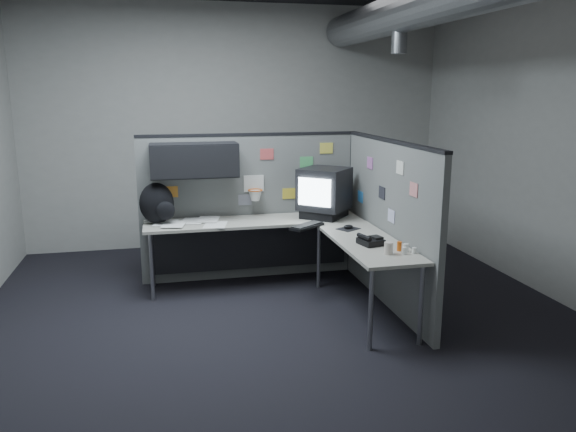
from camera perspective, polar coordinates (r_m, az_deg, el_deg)
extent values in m
cube|color=black|center=(5.32, -0.53, -10.45)|extent=(5.60, 5.60, 0.01)
cube|color=#9E9E99|center=(7.67, -5.09, 8.98)|extent=(5.60, 0.01, 3.20)
cube|color=#9E9E99|center=(2.28, 14.57, 0.13)|extent=(5.60, 0.01, 3.20)
cube|color=#9E9E99|center=(6.15, 26.08, 6.88)|extent=(0.01, 5.60, 3.20)
cylinder|color=slate|center=(5.42, 15.00, 20.38)|extent=(0.40, 5.49, 0.40)
cylinder|color=slate|center=(6.11, 11.24, 17.27)|extent=(0.16, 0.16, 0.30)
cube|color=slate|center=(6.29, -3.83, 0.85)|extent=(2.43, 0.06, 1.60)
cube|color=black|center=(6.17, -3.95, 8.27)|extent=(2.43, 0.07, 0.03)
cube|color=black|center=(6.57, 6.42, 1.31)|extent=(0.07, 0.07, 1.60)
cube|color=black|center=(5.93, -9.51, 5.63)|extent=(0.90, 0.35, 0.35)
cube|color=black|center=(5.76, -9.40, 5.43)|extent=(0.90, 0.02, 0.33)
cube|color=silver|center=(6.20, -3.49, 3.32)|extent=(0.22, 0.02, 0.18)
torus|color=#D85914|center=(6.13, -3.35, 2.64)|extent=(0.16, 0.16, 0.01)
cone|color=white|center=(6.14, -3.34, 2.09)|extent=(0.14, 0.14, 0.11)
cube|color=orange|center=(6.14, -11.82, 2.41)|extent=(0.15, 0.01, 0.12)
cube|color=#CC4C4C|center=(6.19, -2.16, 6.31)|extent=(0.15, 0.01, 0.12)
cube|color=gold|center=(6.31, 0.10, 2.30)|extent=(0.15, 0.01, 0.12)
cube|color=#4CB266|center=(6.30, 1.89, 5.50)|extent=(0.15, 0.01, 0.12)
cube|color=#E5D84C|center=(6.35, 3.92, 6.90)|extent=(0.15, 0.01, 0.12)
cube|color=gray|center=(6.22, -4.39, 1.66)|extent=(0.15, 0.01, 0.12)
cube|color=slate|center=(5.58, 10.07, -0.82)|extent=(0.06, 2.23, 1.60)
cube|color=black|center=(5.46, 10.40, 7.53)|extent=(0.07, 2.23, 0.03)
cube|color=#B266B2|center=(5.87, 8.31, 5.35)|extent=(0.01, 0.15, 0.12)
cube|color=#26262D|center=(5.59, 9.52, 2.35)|extent=(0.01, 0.15, 0.12)
cube|color=silver|center=(5.18, 11.31, 4.84)|extent=(0.01, 0.15, 0.12)
cube|color=#337FCC|center=(6.16, 7.36, 1.95)|extent=(0.01, 0.15, 0.12)
cube|color=#D87F7F|center=(4.93, 12.65, 2.63)|extent=(0.01, 0.15, 0.12)
cube|color=silver|center=(5.40, 10.45, 0.00)|extent=(0.01, 0.15, 0.12)
cube|color=#A7A497|center=(6.00, -3.48, -0.56)|extent=(2.30, 0.56, 0.03)
cube|color=#A7A497|center=(5.23, 8.02, -2.63)|extent=(0.56, 1.55, 0.03)
cube|color=black|center=(6.28, -3.77, -2.91)|extent=(2.18, 0.02, 0.55)
cylinder|color=gray|center=(5.81, -13.68, -5.08)|extent=(0.04, 0.04, 0.70)
cylinder|color=gray|center=(6.23, -13.64, -3.87)|extent=(0.04, 0.04, 0.70)
cylinder|color=gray|center=(6.02, 3.13, -4.09)|extent=(0.04, 0.04, 0.70)
cylinder|color=gray|center=(4.64, 8.42, -9.38)|extent=(0.04, 0.04, 0.70)
cylinder|color=gray|center=(4.81, 13.37, -8.79)|extent=(0.04, 0.04, 0.70)
cube|color=black|center=(6.14, 3.69, 0.32)|extent=(0.59, 0.59, 0.09)
cube|color=black|center=(6.09, 3.72, 2.79)|extent=(0.66, 0.66, 0.45)
cube|color=white|center=(5.86, 2.69, 2.42)|extent=(0.29, 0.25, 0.29)
cube|color=black|center=(5.66, 1.93, -1.06)|extent=(0.41, 0.36, 0.03)
cube|color=black|center=(5.65, 1.93, -0.88)|extent=(0.37, 0.32, 0.01)
cube|color=black|center=(5.63, 6.14, -1.30)|extent=(0.26, 0.24, 0.01)
ellipsoid|color=black|center=(5.62, 6.15, -1.08)|extent=(0.11, 0.09, 0.04)
cube|color=black|center=(5.08, 8.39, -2.59)|extent=(0.23, 0.24, 0.06)
cylinder|color=black|center=(5.05, 7.75, -2.12)|extent=(0.08, 0.19, 0.04)
cube|color=black|center=(5.10, 8.97, -2.14)|extent=(0.11, 0.13, 0.02)
cylinder|color=silver|center=(4.91, 11.89, -3.18)|extent=(0.05, 0.05, 0.07)
cylinder|color=silver|center=(4.83, 11.71, -3.48)|extent=(0.05, 0.05, 0.06)
cylinder|color=silver|center=(4.88, 12.69, -3.44)|extent=(0.04, 0.04, 0.05)
cylinder|color=#D85914|center=(4.93, 11.24, -3.03)|extent=(0.05, 0.05, 0.08)
cylinder|color=beige|center=(4.81, 10.18, -3.24)|extent=(0.08, 0.08, 0.10)
cube|color=white|center=(5.82, -7.38, -0.88)|extent=(0.29, 0.35, 0.00)
cube|color=white|center=(6.01, -9.67, -0.49)|extent=(0.28, 0.35, 0.00)
cube|color=white|center=(5.96, -12.33, -0.69)|extent=(0.28, 0.35, 0.00)
cube|color=white|center=(6.03, -8.12, -0.32)|extent=(0.29, 0.35, 0.00)
cube|color=white|center=(5.86, -11.50, -0.82)|extent=(0.28, 0.35, 0.00)
cube|color=white|center=(6.10, -13.05, -0.32)|extent=(0.29, 0.35, 0.00)
ellipsoid|color=black|center=(5.94, -13.20, 1.27)|extent=(0.41, 0.34, 0.43)
ellipsoid|color=black|center=(5.84, -12.34, 0.53)|extent=(0.22, 0.16, 0.19)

